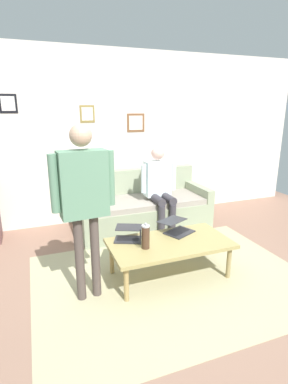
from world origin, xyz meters
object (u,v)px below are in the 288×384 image
laptop_center (128,235)px  french_press (146,237)px  coffee_table (170,245)px  couch (143,209)px  person_standing (84,192)px  person_seated (160,185)px  laptop_left (177,228)px

laptop_center → french_press: (-0.10, 0.28, 0.09)m
coffee_table → laptop_center: 0.47m
french_press → couch: bearing=-109.3°
coffee_table → laptop_center: (0.40, -0.24, 0.08)m
person_standing → couch: bearing=-127.1°
person_standing → person_seated: 1.84m
person_standing → person_seated: bearing=-136.0°
french_press → person_seated: size_ratio=0.22×
person_seated → laptop_left: bearing=78.5°
laptop_left → laptop_center: 0.59m
french_press → coffee_table: bearing=-171.2°
coffee_table → laptop_center: laptop_center is taller
person_standing → french_press: bearing=-177.4°
french_press → person_standing: 0.82m
person_seated → laptop_center: bearing=50.1°
couch → person_seated: (-0.18, 0.23, 0.42)m
laptop_center → person_standing: 0.87m
person_seated → coffee_table: bearing=71.8°
couch → person_standing: 2.01m
laptop_left → french_press: 0.57m
coffee_table → person_seated: 1.29m
laptop_center → person_standing: size_ratio=0.23×
couch → person_standing: (1.12, 1.48, 0.78)m
couch → french_press: couch is taller
person_standing → person_seated: (-1.30, -1.26, -0.36)m
french_press → person_standing: (0.61, 0.03, 0.54)m
coffee_table → laptop_left: size_ratio=2.95×
laptop_left → french_press: (0.49, 0.26, 0.08)m
couch → person_standing: bearing=52.9°
coffee_table → laptop_left: 0.30m
french_press → person_seated: bearing=-119.4°
couch → french_press: bearing=70.7°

